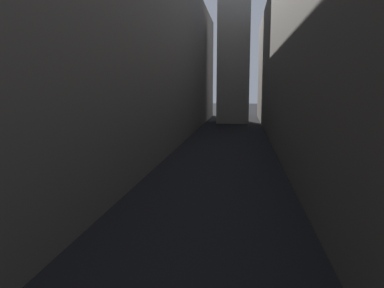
% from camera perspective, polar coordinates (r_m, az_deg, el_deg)
% --- Properties ---
extents(ground_plane, '(264.00, 264.00, 0.00)m').
position_cam_1_polar(ground_plane, '(39.22, 4.71, -1.60)').
color(ground_plane, black).
extents(building_block_left, '(14.27, 108.00, 22.51)m').
position_cam_1_polar(building_block_left, '(43.34, -12.42, 14.13)').
color(building_block_left, slate).
rests_on(building_block_left, ground).
extents(building_block_right, '(14.34, 108.00, 20.91)m').
position_cam_1_polar(building_block_right, '(42.13, 22.98, 12.74)').
color(building_block_right, '#60594F').
rests_on(building_block_right, ground).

